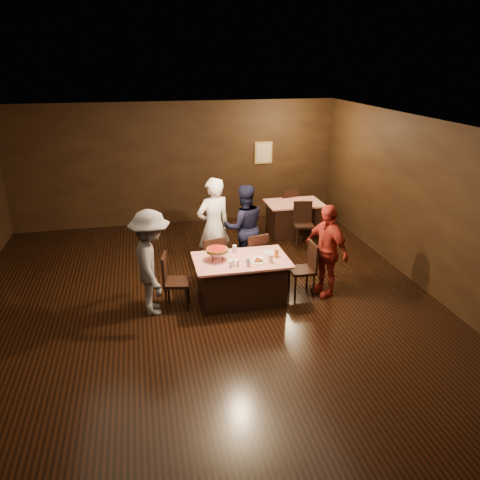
# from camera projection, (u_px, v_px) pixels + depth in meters

# --- Properties ---
(room) EXTENTS (10.00, 10.04, 3.02)m
(room) POSITION_uv_depth(u_px,v_px,m) (206.00, 193.00, 6.73)
(room) COLOR black
(room) RESTS_ON ground
(main_table) EXTENTS (1.60, 1.00, 0.77)m
(main_table) POSITION_uv_depth(u_px,v_px,m) (241.00, 280.00, 8.05)
(main_table) COLOR red
(main_table) RESTS_ON ground
(back_table) EXTENTS (1.30, 0.90, 0.77)m
(back_table) POSITION_uv_depth(u_px,v_px,m) (293.00, 218.00, 11.14)
(back_table) COLOR red
(back_table) RESTS_ON ground
(chair_far_left) EXTENTS (0.50, 0.50, 0.95)m
(chair_far_left) POSITION_uv_depth(u_px,v_px,m) (211.00, 260.00, 8.62)
(chair_far_left) COLOR black
(chair_far_left) RESTS_ON ground
(chair_far_right) EXTENTS (0.51, 0.51, 0.95)m
(chair_far_right) POSITION_uv_depth(u_px,v_px,m) (253.00, 256.00, 8.77)
(chair_far_right) COLOR black
(chair_far_right) RESTS_ON ground
(chair_end_left) EXTENTS (0.49, 0.49, 0.95)m
(chair_end_left) POSITION_uv_depth(u_px,v_px,m) (177.00, 281.00, 7.79)
(chair_end_left) COLOR black
(chair_end_left) RESTS_ON ground
(chair_end_right) EXTENTS (0.42, 0.42, 0.95)m
(chair_end_right) POSITION_uv_depth(u_px,v_px,m) (302.00, 269.00, 8.23)
(chair_end_right) COLOR black
(chair_end_right) RESTS_ON ground
(chair_back_near) EXTENTS (0.49, 0.49, 0.95)m
(chair_back_near) POSITION_uv_depth(u_px,v_px,m) (304.00, 224.00, 10.47)
(chair_back_near) COLOR black
(chair_back_near) RESTS_ON ground
(chair_back_far) EXTENTS (0.51, 0.51, 0.95)m
(chair_back_far) POSITION_uv_depth(u_px,v_px,m) (286.00, 207.00, 11.65)
(chair_back_far) COLOR black
(chair_back_far) RESTS_ON ground
(diner_white_jacket) EXTENTS (0.81, 0.67, 1.90)m
(diner_white_jacket) POSITION_uv_depth(u_px,v_px,m) (214.00, 227.00, 8.89)
(diner_white_jacket) COLOR white
(diner_white_jacket) RESTS_ON ground
(diner_navy_hoodie) EXTENTS (0.85, 0.67, 1.71)m
(diner_navy_hoodie) POSITION_uv_depth(u_px,v_px,m) (244.00, 227.00, 9.14)
(diner_navy_hoodie) COLOR black
(diner_navy_hoodie) RESTS_ON ground
(diner_grey_knit) EXTENTS (0.73, 1.18, 1.76)m
(diner_grey_knit) POSITION_uv_depth(u_px,v_px,m) (151.00, 263.00, 7.49)
(diner_grey_knit) COLOR slate
(diner_grey_knit) RESTS_ON ground
(diner_red_shirt) EXTENTS (0.74, 1.05, 1.66)m
(diner_red_shirt) POSITION_uv_depth(u_px,v_px,m) (326.00, 250.00, 8.12)
(diner_red_shirt) COLOR #A1281E
(diner_red_shirt) RESTS_ON ground
(pizza_stand) EXTENTS (0.38, 0.38, 0.22)m
(pizza_stand) POSITION_uv_depth(u_px,v_px,m) (217.00, 250.00, 7.80)
(pizza_stand) COLOR black
(pizza_stand) RESTS_ON main_table
(plate_with_slice) EXTENTS (0.25, 0.25, 0.06)m
(plate_with_slice) POSITION_uv_depth(u_px,v_px,m) (258.00, 261.00, 7.78)
(plate_with_slice) COLOR white
(plate_with_slice) RESTS_ON main_table
(plate_empty) EXTENTS (0.25, 0.25, 0.01)m
(plate_empty) POSITION_uv_depth(u_px,v_px,m) (270.00, 253.00, 8.15)
(plate_empty) COLOR white
(plate_empty) RESTS_ON main_table
(glass_front_left) EXTENTS (0.08, 0.08, 0.14)m
(glass_front_left) POSITION_uv_depth(u_px,v_px,m) (248.00, 262.00, 7.62)
(glass_front_left) COLOR silver
(glass_front_left) RESTS_ON main_table
(glass_front_right) EXTENTS (0.08, 0.08, 0.14)m
(glass_front_right) POSITION_uv_depth(u_px,v_px,m) (271.00, 259.00, 7.74)
(glass_front_right) COLOR silver
(glass_front_right) RESTS_ON main_table
(glass_amber) EXTENTS (0.08, 0.08, 0.14)m
(glass_amber) POSITION_uv_depth(u_px,v_px,m) (276.00, 254.00, 7.95)
(glass_amber) COLOR #BF7F26
(glass_amber) RESTS_ON main_table
(glass_back) EXTENTS (0.08, 0.08, 0.14)m
(glass_back) POSITION_uv_depth(u_px,v_px,m) (235.00, 249.00, 8.14)
(glass_back) COLOR silver
(glass_back) RESTS_ON main_table
(condiments) EXTENTS (0.17, 0.10, 0.09)m
(condiments) POSITION_uv_depth(u_px,v_px,m) (234.00, 264.00, 7.59)
(condiments) COLOR silver
(condiments) RESTS_ON main_table
(napkin_center) EXTENTS (0.19, 0.19, 0.01)m
(napkin_center) POSITION_uv_depth(u_px,v_px,m) (258.00, 257.00, 7.96)
(napkin_center) COLOR white
(napkin_center) RESTS_ON main_table
(napkin_left) EXTENTS (0.21, 0.21, 0.01)m
(napkin_left) POSITION_uv_depth(u_px,v_px,m) (233.00, 261.00, 7.83)
(napkin_left) COLOR white
(napkin_left) RESTS_ON main_table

